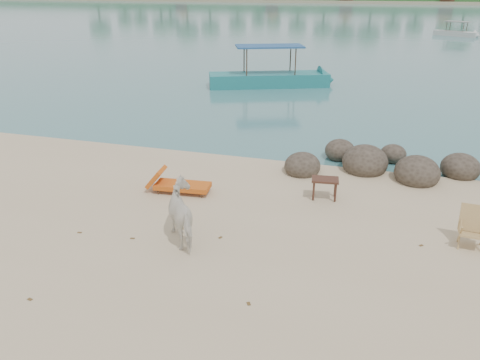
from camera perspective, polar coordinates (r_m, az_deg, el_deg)
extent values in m
plane|color=#3C7479|center=(97.29, 16.13, 19.13)|extent=(400.00, 400.00, 0.00)
ellipsoid|color=#332B22|center=(13.45, 7.60, 1.58)|extent=(1.03, 1.13, 0.77)
ellipsoid|color=#332B22|center=(13.96, 14.98, 2.01)|extent=(1.30, 1.43, 0.98)
ellipsoid|color=#332B22|center=(13.66, 20.74, 0.73)|extent=(1.22, 1.34, 0.91)
ellipsoid|color=#332B22|center=(14.57, 25.25, 1.25)|extent=(1.07, 1.18, 0.80)
ellipsoid|color=#332B22|center=(14.95, 12.07, 3.42)|extent=(0.93, 1.02, 0.70)
ellipsoid|color=#332B22|center=(15.14, 18.16, 2.91)|extent=(0.79, 0.87, 0.59)
imported|color=silver|center=(9.75, -6.64, -4.24)|extent=(1.42, 1.51, 1.21)
plane|color=brown|center=(10.03, -2.41, -7.16)|extent=(0.13, 0.13, 0.00)
plane|color=brown|center=(11.86, 25.45, -4.53)|extent=(0.12, 0.12, 0.00)
plane|color=brown|center=(10.78, -18.94, -6.21)|extent=(0.12, 0.12, 0.00)
plane|color=brown|center=(10.24, -12.96, -7.08)|extent=(0.12, 0.12, 0.00)
plane|color=brown|center=(10.43, 21.18, -7.58)|extent=(0.14, 0.14, 0.00)
plane|color=brown|center=(10.44, -6.96, -6.01)|extent=(0.10, 0.10, 0.00)
plane|color=brown|center=(9.01, -24.20, -13.27)|extent=(0.12, 0.12, 0.00)
plane|color=brown|center=(8.17, 1.06, -15.00)|extent=(0.14, 0.14, 0.00)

